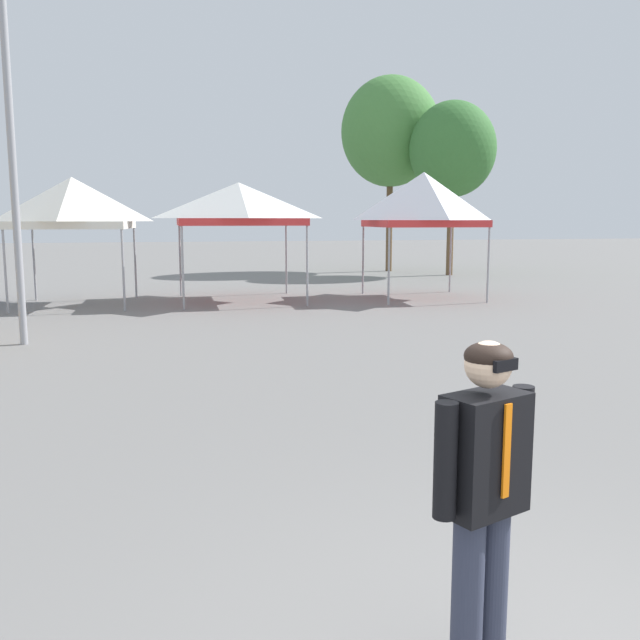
# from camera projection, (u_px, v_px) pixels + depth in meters

# --- Properties ---
(canopy_tent_far_right) EXTENTS (3.21, 3.21, 3.47)m
(canopy_tent_far_right) POSITION_uv_depth(u_px,v_px,m) (73.00, 203.00, 18.39)
(canopy_tent_far_right) COLOR #9E9EA3
(canopy_tent_far_right) RESTS_ON ground
(canopy_tent_right_of_center) EXTENTS (3.52, 3.52, 3.38)m
(canopy_tent_right_of_center) POSITION_uv_depth(u_px,v_px,m) (239.00, 204.00, 19.47)
(canopy_tent_right_of_center) COLOR #9E9EA3
(canopy_tent_right_of_center) RESTS_ON ground
(canopy_tent_behind_center) EXTENTS (3.20, 3.20, 3.72)m
(canopy_tent_behind_center) POSITION_uv_depth(u_px,v_px,m) (423.00, 200.00, 20.15)
(canopy_tent_behind_center) COLOR #9E9EA3
(canopy_tent_behind_center) RESTS_ON ground
(person_foreground) EXTENTS (0.61, 0.38, 1.78)m
(person_foreground) POSITION_uv_depth(u_px,v_px,m) (484.00, 490.00, 3.37)
(person_foreground) COLOR #33384C
(person_foreground) RESTS_ON ground
(light_pole_near_lift) EXTENTS (0.36, 0.36, 9.10)m
(light_pole_near_lift) POSITION_uv_depth(u_px,v_px,m) (6.00, 63.00, 12.21)
(light_pole_near_lift) COLOR #9E9EA3
(light_pole_near_lift) RESTS_ON ground
(tree_behind_tents_center) EXTENTS (4.38, 4.38, 8.60)m
(tree_behind_tents_center) POSITION_uv_depth(u_px,v_px,m) (391.00, 132.00, 30.30)
(tree_behind_tents_center) COLOR brown
(tree_behind_tents_center) RESTS_ON ground
(tree_behind_tents_right) EXTENTS (3.57, 3.57, 7.17)m
(tree_behind_tents_right) POSITION_uv_depth(u_px,v_px,m) (453.00, 150.00, 28.20)
(tree_behind_tents_right) COLOR brown
(tree_behind_tents_right) RESTS_ON ground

